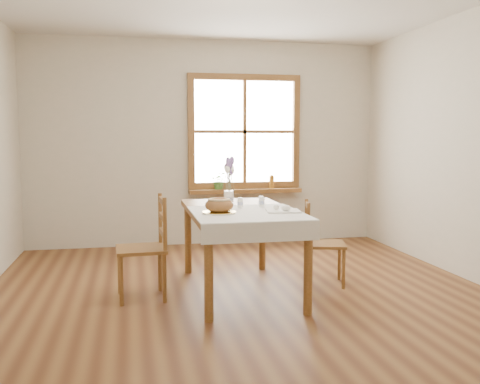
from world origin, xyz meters
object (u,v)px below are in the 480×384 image
at_px(chair_right, 325,243).
at_px(flower_vase, 229,197).
at_px(chair_left, 141,247).
at_px(bread_plate, 219,212).
at_px(dining_table, 240,218).

height_order(chair_right, flower_vase, flower_vase).
relative_size(chair_left, bread_plate, 3.27).
relative_size(bread_plate, flower_vase, 2.54).
bearing_deg(flower_vase, bread_plate, -106.08).
bearing_deg(chair_right, chair_left, 108.60).
bearing_deg(flower_vase, chair_right, -24.21).
height_order(chair_left, chair_right, chair_left).
distance_m(dining_table, chair_left, 0.90).
height_order(dining_table, bread_plate, bread_plate).
bearing_deg(dining_table, bread_plate, -127.48).
bearing_deg(chair_right, flower_vase, 80.91).
distance_m(dining_table, chair_right, 0.87).
height_order(chair_left, flower_vase, chair_left).
bearing_deg(bread_plate, chair_right, 19.47).
xyz_separation_m(bread_plate, flower_vase, (0.22, 0.76, 0.04)).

